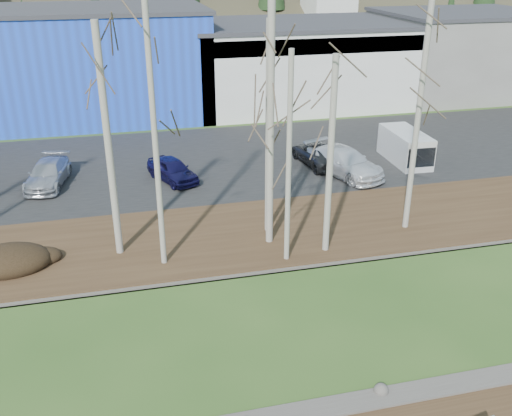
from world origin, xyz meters
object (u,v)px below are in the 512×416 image
object	(u,v)px
car_5	(344,162)
van_white	(407,147)
car_4	(319,154)
car_3	(172,170)
car_2	(48,174)

from	to	relation	value
car_5	van_white	distance (m)	4.67
car_4	car_3	bearing A→B (deg)	-2.51
car_2	car_3	distance (m)	6.88
car_3	car_4	distance (m)	9.07
car_2	car_3	bearing A→B (deg)	1.53
car_3	car_5	world-z (taller)	car_5
car_3	van_white	distance (m)	14.39
car_3	van_white	size ratio (longest dim) A/B	0.88
car_3	van_white	xyz separation A→B (m)	(14.38, -0.30, 0.29)
car_4	van_white	world-z (taller)	van_white
car_2	car_4	world-z (taller)	car_2
van_white	car_3	bearing A→B (deg)	-179.17
van_white	car_2	bearing A→B (deg)	178.58
car_2	car_5	distance (m)	16.84
car_2	van_white	distance (m)	21.24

